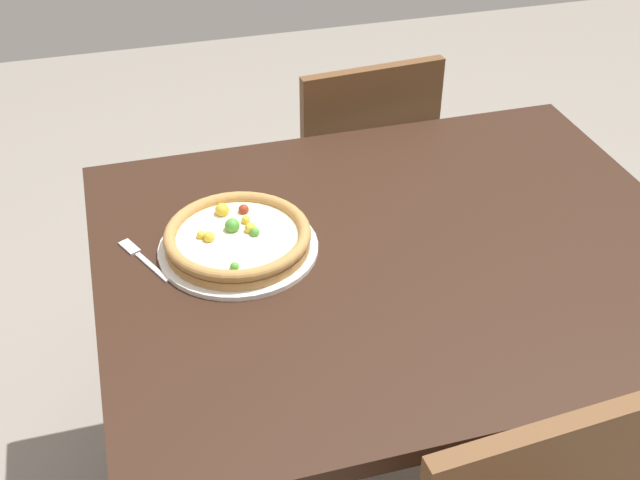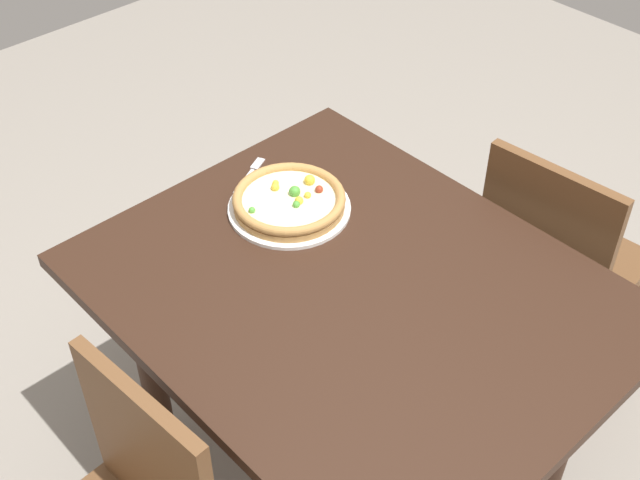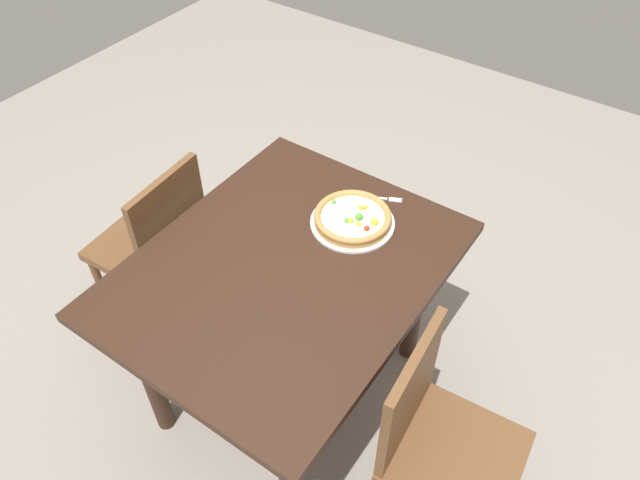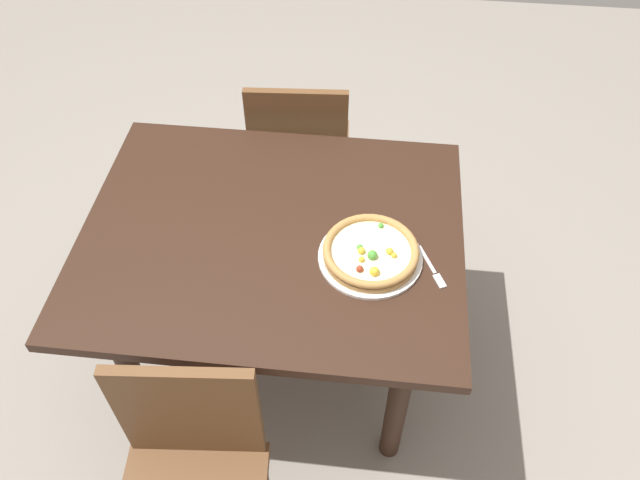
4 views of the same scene
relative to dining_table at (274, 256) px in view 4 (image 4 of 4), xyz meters
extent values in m
plane|color=gray|center=(0.00, 0.00, -0.64)|extent=(6.00, 6.00, 0.00)
cube|color=#331E14|center=(0.00, 0.00, 0.10)|extent=(1.18, 0.95, 0.04)
cylinder|color=#331E14|center=(-0.43, -0.32, -0.28)|extent=(0.07, 0.07, 0.73)
cylinder|color=#331E14|center=(0.43, -0.32, -0.28)|extent=(0.07, 0.07, 0.73)
cylinder|color=#331E14|center=(-0.43, 0.32, -0.28)|extent=(0.07, 0.07, 0.73)
cylinder|color=#331E14|center=(0.43, 0.32, -0.28)|extent=(0.07, 0.07, 0.73)
cylinder|color=brown|center=(0.19, -0.91, -0.44)|extent=(0.04, 0.04, 0.42)
cylinder|color=brown|center=(-0.15, -0.94, -0.44)|extent=(0.04, 0.04, 0.42)
cylinder|color=brown|center=(0.17, -0.57, -0.44)|extent=(0.04, 0.04, 0.42)
cylinder|color=brown|center=(-0.17, -0.60, -0.44)|extent=(0.04, 0.04, 0.42)
cube|color=brown|center=(0.01, -0.76, -0.21)|extent=(0.43, 0.43, 0.04)
cube|color=brown|center=(0.00, -0.57, 0.02)|extent=(0.38, 0.06, 0.42)
cube|color=brown|center=(0.13, 0.57, 0.02)|extent=(0.38, 0.06, 0.42)
cylinder|color=white|center=(-0.31, 0.08, 0.12)|extent=(0.31, 0.31, 0.01)
cylinder|color=#B78447|center=(-0.31, 0.08, 0.14)|extent=(0.28, 0.28, 0.02)
cylinder|color=beige|center=(-0.31, 0.08, 0.15)|extent=(0.25, 0.25, 0.01)
torus|color=#B78447|center=(-0.31, 0.08, 0.16)|extent=(0.28, 0.28, 0.02)
sphere|color=maroon|center=(-0.28, 0.15, 0.16)|extent=(0.02, 0.02, 0.02)
sphere|color=#4C9E38|center=(-0.31, 0.10, 0.16)|extent=(0.03, 0.03, 0.03)
sphere|color=gold|center=(-0.32, 0.16, 0.16)|extent=(0.03, 0.03, 0.03)
sphere|color=gold|center=(-0.36, 0.08, 0.16)|extent=(0.02, 0.02, 0.02)
sphere|color=gold|center=(-0.28, 0.12, 0.16)|extent=(0.02, 0.02, 0.02)
sphere|color=gold|center=(-0.38, 0.09, 0.16)|extent=(0.02, 0.02, 0.02)
sphere|color=gold|center=(-0.28, 0.08, 0.16)|extent=(0.02, 0.02, 0.02)
sphere|color=#4C9E38|center=(-0.27, 0.07, 0.16)|extent=(0.02, 0.02, 0.02)
sphere|color=#4C9E38|center=(-0.33, -0.02, 0.16)|extent=(0.02, 0.02, 0.02)
cube|color=silver|center=(-0.48, 0.06, 0.12)|extent=(0.06, 0.10, 0.00)
cube|color=silver|center=(-0.51, 0.14, 0.12)|extent=(0.04, 0.05, 0.00)
camera|label=1|loc=(-0.49, -1.17, 1.06)|focal=45.10mm
camera|label=2|loc=(0.94, -0.98, 1.45)|focal=46.88mm
camera|label=3|loc=(1.08, 0.90, 1.65)|focal=33.97mm
camera|label=4|loc=(-0.29, 1.28, 1.56)|focal=35.31mm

